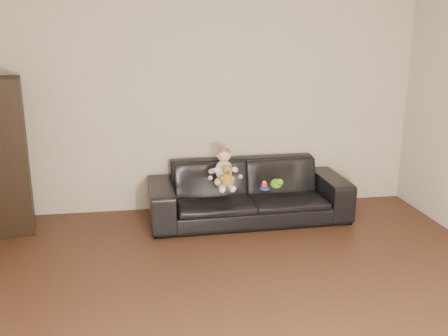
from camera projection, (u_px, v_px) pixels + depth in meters
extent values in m
plane|color=#432617|center=(261.00, 330.00, 3.68)|extent=(5.50, 5.50, 0.00)
plane|color=beige|center=(211.00, 103.00, 5.96)|extent=(5.00, 0.00, 5.00)
imported|color=black|center=(248.00, 191.00, 5.79)|extent=(2.31, 0.95, 0.67)
cube|color=black|center=(7.00, 156.00, 5.36)|extent=(0.52, 0.64, 1.67)
cube|color=silver|center=(5.00, 121.00, 5.26)|extent=(0.23, 0.28, 0.28)
ellipsoid|color=#F7D1D1|center=(224.00, 182.00, 5.60)|extent=(0.23, 0.21, 0.12)
ellipsoid|color=white|center=(224.00, 170.00, 5.58)|extent=(0.20, 0.17, 0.23)
sphere|color=beige|center=(224.00, 155.00, 5.51)|extent=(0.16, 0.16, 0.15)
ellipsoid|color=#8C603F|center=(224.00, 153.00, 5.52)|extent=(0.16, 0.16, 0.11)
cylinder|color=#F7D1D1|center=(222.00, 187.00, 5.46)|extent=(0.08, 0.19, 0.07)
cylinder|color=#F7D1D1|center=(230.00, 187.00, 5.47)|extent=(0.08, 0.19, 0.07)
sphere|color=white|center=(222.00, 190.00, 5.36)|extent=(0.07, 0.07, 0.06)
sphere|color=white|center=(233.00, 190.00, 5.38)|extent=(0.07, 0.07, 0.06)
cylinder|color=white|center=(214.00, 171.00, 5.51)|extent=(0.06, 0.16, 0.10)
cylinder|color=white|center=(235.00, 170.00, 5.54)|extent=(0.06, 0.16, 0.10)
ellipsoid|color=#A5732F|center=(227.00, 179.00, 5.44)|extent=(0.15, 0.14, 0.16)
sphere|color=#A5732F|center=(227.00, 170.00, 5.40)|extent=(0.12, 0.12, 0.10)
sphere|color=#A5732F|center=(224.00, 166.00, 5.39)|extent=(0.05, 0.05, 0.04)
sphere|color=#A5732F|center=(230.00, 166.00, 5.40)|extent=(0.05, 0.05, 0.04)
sphere|color=#593819|center=(228.00, 172.00, 5.36)|extent=(0.05, 0.05, 0.04)
ellipsoid|color=#58C517|center=(276.00, 184.00, 5.55)|extent=(0.18, 0.19, 0.11)
sphere|color=red|center=(264.00, 185.00, 5.55)|extent=(0.10, 0.10, 0.07)
cylinder|color=blue|center=(265.00, 188.00, 5.54)|extent=(0.13, 0.13, 0.02)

